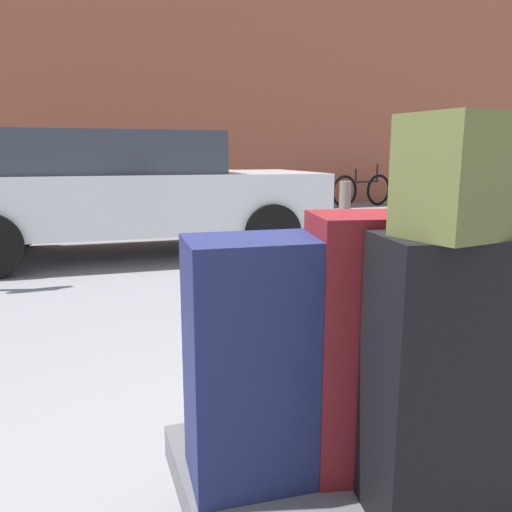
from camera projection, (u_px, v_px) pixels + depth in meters
name	position (u px, v px, depth m)	size (l,w,h in m)	color
building_facade_brick	(201.00, 21.00, 11.18)	(24.00, 1.20, 8.11)	brown
luggage_cart	(398.00, 486.00, 1.40)	(1.16, 0.80, 0.34)	#4C4C51
suitcase_black_rear_left	(467.00, 380.00, 1.14)	(0.43, 0.21, 0.66)	black
suitcase_maroon_front_left	(388.00, 343.00, 1.33)	(0.41, 0.23, 0.68)	maroon
suitcase_navy_stacked_top	(261.00, 360.00, 1.29)	(0.37, 0.24, 0.63)	#191E47
duffel_bag_olive_topmost_pile	(484.00, 176.00, 1.05)	(0.36, 0.17, 0.24)	#4C5128
parked_car	(128.00, 190.00, 5.94)	(4.36, 2.05, 1.42)	silver
bicycle_leaning	(362.00, 190.00, 11.65)	(1.74, 0.42, 0.96)	black
bollard_kerb_near	(286.00, 200.00, 9.64)	(0.23, 0.23, 0.66)	#72665B
bollard_kerb_mid	(345.00, 198.00, 10.04)	(0.23, 0.23, 0.66)	#72665B
bollard_kerb_far	(398.00, 196.00, 10.43)	(0.23, 0.23, 0.66)	#72665B
bollard_corner	(478.00, 194.00, 11.09)	(0.23, 0.23, 0.66)	#72665B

